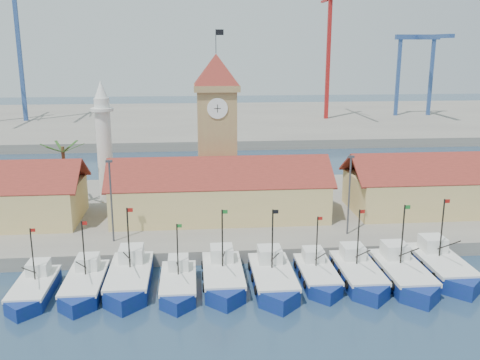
{
  "coord_description": "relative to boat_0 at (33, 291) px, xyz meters",
  "views": [
    {
      "loc": [
        -3.2,
        -43.78,
        22.21
      ],
      "look_at": [
        2.36,
        18.0,
        6.54
      ],
      "focal_mm": 40.0,
      "sensor_mm": 36.0,
      "label": 1
    }
  ],
  "objects": [
    {
      "name": "quay",
      "position": [
        17.85,
        21.97,
        0.06
      ],
      "size": [
        140.0,
        32.0,
        1.5
      ],
      "primitive_type": "cube",
      "color": "gray",
      "rests_on": "ground"
    },
    {
      "name": "boat_1",
      "position": [
        4.44,
        0.48,
        0.04
      ],
      "size": [
        3.42,
        9.38,
        7.1
      ],
      "color": "navy",
      "rests_on": "ground"
    },
    {
      "name": "boat_8",
      "position": [
        34.48,
        -0.12,
        0.13
      ],
      "size": [
        3.87,
        10.6,
        8.02
      ],
      "color": "navy",
      "rests_on": "ground"
    },
    {
      "name": "terminal",
      "position": [
        17.85,
        107.97,
        0.31
      ],
      "size": [
        240.0,
        80.0,
        2.0
      ],
      "primitive_type": "cube",
      "color": "gray",
      "rests_on": "ground"
    },
    {
      "name": "boat_5",
      "position": [
        21.9,
        -0.01,
        0.12
      ],
      "size": [
        3.8,
        10.42,
        7.88
      ],
      "color": "navy",
      "rests_on": "ground"
    },
    {
      "name": "palm_tree",
      "position": [
        -2.15,
        23.97,
        5.55
      ],
      "size": [
        5.6,
        5.03,
        8.39
      ],
      "color": "brown",
      "rests_on": "quay"
    },
    {
      "name": "boat_3",
      "position": [
        13.04,
        -0.09,
        0.0
      ],
      "size": [
        3.26,
        8.94,
        6.76
      ],
      "color": "navy",
      "rests_on": "ground"
    },
    {
      "name": "crane_blue_near",
      "position": [
        -31.09,
        105.0,
        26.04
      ],
      "size": [
        1.0,
        29.91,
        45.02
      ],
      "color": "#2D4D8B",
      "rests_on": "terminal"
    },
    {
      "name": "hall_right",
      "position": [
        49.85,
        17.97,
        3.29
      ],
      "size": [
        31.2,
        10.13,
        7.61
      ],
      "color": "#D4B674",
      "rests_on": "quay"
    },
    {
      "name": "boat_2",
      "position": [
        8.44,
        1.21,
        0.14
      ],
      "size": [
        3.88,
        10.63,
        8.05
      ],
      "color": "navy",
      "rests_on": "ground"
    },
    {
      "name": "boat_6",
      "position": [
        26.32,
        0.72,
        0.01
      ],
      "size": [
        3.29,
        9.0,
        6.81
      ],
      "color": "navy",
      "rests_on": "ground"
    },
    {
      "name": "boat_9",
      "position": [
        39.01,
        1.22,
        0.14
      ],
      "size": [
        3.9,
        10.7,
        8.09
      ],
      "color": "navy",
      "rests_on": "ground"
    },
    {
      "name": "boat_0",
      "position": [
        0.0,
        0.0,
        0.0
      ],
      "size": [
        3.24,
        8.88,
        6.72
      ],
      "color": "navy",
      "rests_on": "ground"
    },
    {
      "name": "minaret",
      "position": [
        2.85,
        25.97,
        9.03
      ],
      "size": [
        3.0,
        3.0,
        16.3
      ],
      "color": "silver",
      "rests_on": "quay"
    },
    {
      "name": "hall_center",
      "position": [
        17.85,
        17.97,
        3.29
      ],
      "size": [
        27.04,
        10.13,
        7.61
      ],
      "color": "#D4B674",
      "rests_on": "quay"
    },
    {
      "name": "clock_tower",
      "position": [
        17.85,
        23.97,
        11.27
      ],
      "size": [
        5.8,
        5.8,
        22.7
      ],
      "color": "#A38B53",
      "rests_on": "quay"
    },
    {
      "name": "lamp_posts",
      "position": [
        18.35,
        9.97,
        5.78
      ],
      "size": [
        80.7,
        0.25,
        9.03
      ],
      "color": "#3F3F44",
      "rests_on": "quay"
    },
    {
      "name": "boat_7",
      "position": [
        30.29,
        0.4,
        0.08
      ],
      "size": [
        3.62,
        9.93,
        7.51
      ],
      "color": "navy",
      "rests_on": "ground"
    },
    {
      "name": "boat_4",
      "position": [
        17.25,
        0.87,
        0.1
      ],
      "size": [
        3.73,
        10.2,
        7.72
      ],
      "color": "navy",
      "rests_on": "ground"
    },
    {
      "name": "gantry",
      "position": [
        79.85,
        104.62,
        19.35
      ],
      "size": [
        13.0,
        22.0,
        23.2
      ],
      "color": "#2D4D8B",
      "rests_on": "terminal"
    },
    {
      "name": "crane_red_right",
      "position": [
        52.57,
        101.69,
        23.59
      ],
      "size": [
        1.0,
        31.5,
        40.31
      ],
      "color": "#AA1B1A",
      "rests_on": "terminal"
    },
    {
      "name": "ground",
      "position": [
        17.85,
        -2.03,
        -0.69
      ],
      "size": [
        400.0,
        400.0,
        0.0
      ],
      "primitive_type": "plane",
      "color": "#1B2E4A",
      "rests_on": "ground"
    }
  ]
}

